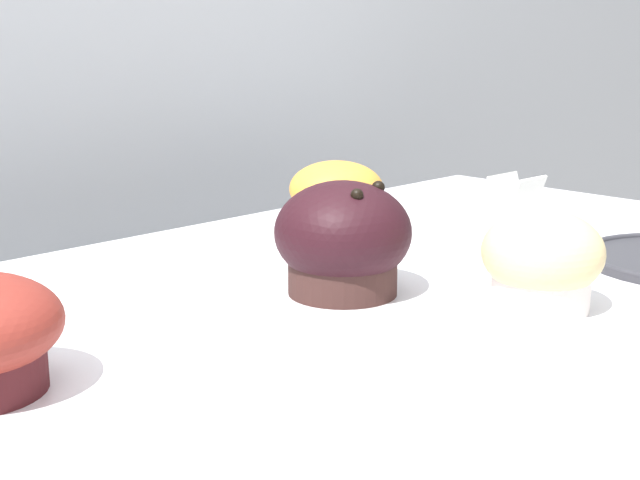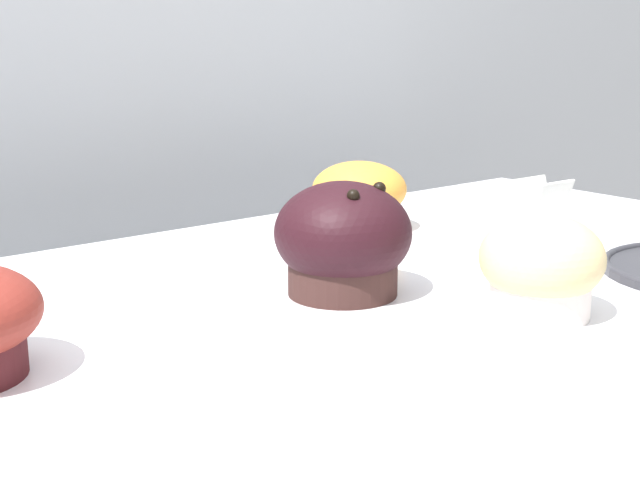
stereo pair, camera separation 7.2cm
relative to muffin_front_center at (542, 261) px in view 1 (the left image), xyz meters
name	(u,v)px [view 1 (the left image)]	position (x,y,z in m)	size (l,w,h in m)	color
wall_back	(52,191)	(-0.03, 0.71, -0.03)	(3.20, 0.10, 1.80)	#B2B7BC
muffin_front_center	(542,261)	(0.00, 0.00, 0.00)	(0.09, 0.09, 0.08)	white
muffin_back_left	(336,195)	(0.09, 0.30, 0.00)	(0.10, 0.10, 0.07)	#C67A34
muffin_front_left	(343,241)	(-0.08, 0.14, 0.01)	(0.11, 0.11, 0.09)	#38211D
price_card	(516,203)	(0.21, 0.16, -0.01)	(0.05, 0.04, 0.06)	white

